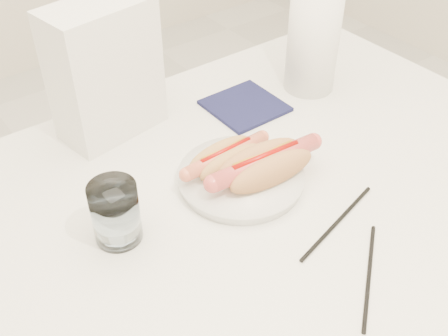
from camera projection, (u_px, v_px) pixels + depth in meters
table at (237, 227)px, 0.92m from camera, size 1.20×0.80×0.75m
plate at (241, 179)px, 0.91m from camera, size 0.25×0.25×0.02m
hotdog_left at (226, 158)px, 0.90m from camera, size 0.16×0.07×0.04m
hotdog_right at (265, 166)px, 0.88m from camera, size 0.20×0.09×0.05m
water_glass at (115, 213)px, 0.79m from camera, size 0.07×0.07×0.10m
chopstick_near at (369, 275)px, 0.76m from camera, size 0.16×0.12×0.01m
chopstick_far at (337, 222)px, 0.84m from camera, size 0.20×0.05×0.01m
napkin_box at (105, 71)px, 0.96m from camera, size 0.20×0.13×0.25m
navy_napkin at (245, 106)px, 1.09m from camera, size 0.14×0.14×0.01m
paper_towel_roll at (314, 36)px, 1.08m from camera, size 0.11×0.11×0.23m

